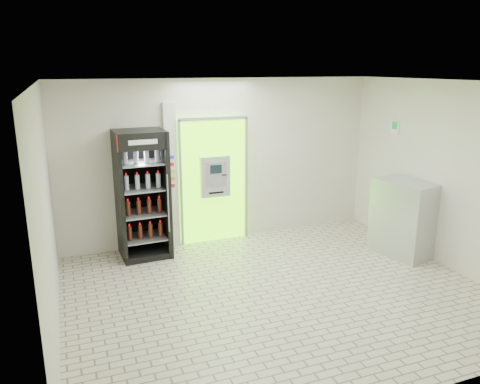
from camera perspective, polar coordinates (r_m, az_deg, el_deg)
ground at (r=7.02m, az=4.65°, el=-12.08°), size 6.00×6.00×0.00m
room_shell at (r=6.39m, az=4.99°, el=2.76°), size 6.00×6.00×6.00m
atm_assembly at (r=8.66m, az=-3.25°, el=1.52°), size 1.30×0.24×2.33m
pillar at (r=8.47m, az=-8.37°, el=1.97°), size 0.22×0.11×2.60m
beverage_cooler at (r=8.13m, az=-11.82°, el=-0.57°), size 0.85×0.79×2.19m
steel_cabinet at (r=8.59m, az=19.35°, el=-3.00°), size 0.88×1.11×1.32m
exit_sign at (r=9.12m, az=18.36°, el=7.54°), size 0.02×0.22×0.26m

